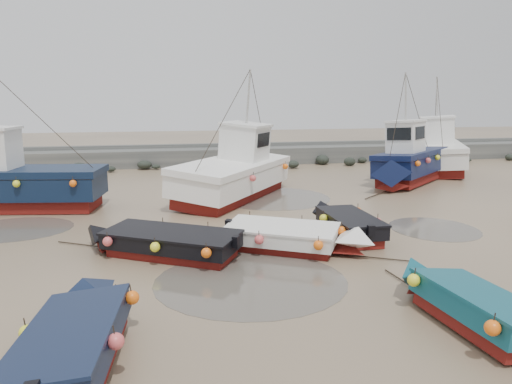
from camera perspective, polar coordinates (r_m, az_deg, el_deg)
The scene contains 16 objects.
ground at distance 15.80m, azimuth 5.53°, elevation -7.35°, with size 120.00×120.00×0.00m, color #937D5E.
seawall at distance 36.84m, azimuth -4.62°, elevation 4.10°, with size 60.00×4.92×1.50m.
puddle_a at distance 13.72m, azimuth -0.60°, elevation -10.14°, with size 5.26×5.26×0.01m, color #565046.
puddle_b at distance 20.08m, azimuth 19.67°, elevation -3.98°, with size 3.27×3.27×0.01m, color #565046.
puddle_c at distance 20.97m, azimuth -26.00°, elevation -3.84°, with size 4.36×4.36×0.01m, color #565046.
puddle_d at distance 24.63m, azimuth 1.94°, elevation -0.68°, with size 5.64×5.64×0.01m, color #565046.
dinghy_1 at distance 10.32m, azimuth -19.55°, elevation -14.86°, with size 2.45×6.02×1.43m.
dinghy_2 at distance 12.09m, azimuth 22.97°, elevation -11.18°, with size 2.08×5.53×1.43m.
dinghy_4 at distance 15.93m, azimuth -10.79°, elevation -5.32°, with size 6.00×4.16×1.43m.
dinghy_5 at distance 16.13m, azimuth 4.24°, elevation -4.89°, with size 5.42×3.66×1.43m.
dinghy_6 at distance 18.20m, azimuth 10.26°, elevation -3.20°, with size 1.97×5.61×1.43m.
cabin_boat_0 at distance 24.45m, azimuth -26.98°, elevation 1.20°, with size 10.55×4.07×6.22m.
cabin_boat_1 at distance 24.81m, azimuth -2.16°, elevation 2.43°, with size 7.75×10.12×6.22m.
cabin_boat_2 at distance 29.63m, azimuth 17.05°, elevation 3.46°, with size 7.88×7.12×6.22m.
cabin_boat_3 at distance 35.62m, azimuth 20.19°, elevation 4.40°, with size 6.24×9.59×6.22m.
person at distance 21.53m, azimuth -5.14°, elevation -2.41°, with size 0.60×0.39×1.64m, color #1C273D.
Camera 1 is at (-4.55, -14.31, 4.91)m, focal length 35.00 mm.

